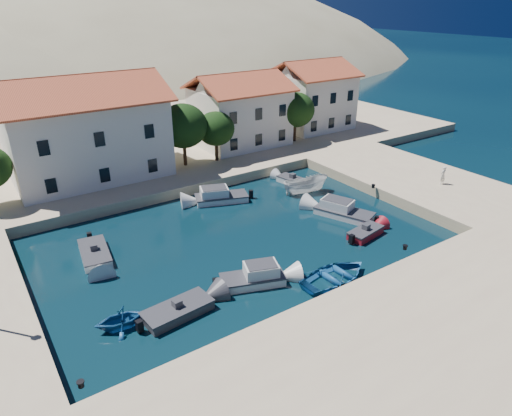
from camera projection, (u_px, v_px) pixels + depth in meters
The scene contains 21 objects.
ground at pixel (326, 306), 27.90m from camera, with size 400.00×400.00×0.00m, color black.
quay_south at pixel (407, 358), 23.17m from camera, with size 52.00×12.00×1.00m, color tan.
quay_east at pixel (413, 180), 45.58m from camera, with size 11.00×20.00×1.00m, color tan.
quay_north at pixel (135, 142), 57.26m from camera, with size 80.00×36.00×1.00m, color tan.
hills at pixel (102, 140), 141.16m from camera, with size 254.00×176.00×99.00m.
building_left at pixel (85, 126), 43.40m from camera, with size 14.70×9.45×9.70m.
building_mid at pixel (240, 108), 53.57m from camera, with size 10.50×8.40×8.30m.
building_right at pixel (312, 94), 60.29m from camera, with size 9.45×8.40×8.80m.
trees at pixel (197, 127), 47.27m from camera, with size 37.30×5.30×6.45m.
bollards at pixel (320, 250), 31.73m from camera, with size 29.36×9.56×0.30m.
motorboat_grey_sw at pixel (178, 311), 26.98m from camera, with size 4.33×2.24×1.25m.
cabin_cruiser_south at pixel (253, 278), 29.83m from camera, with size 4.54×3.08×1.60m.
rowboat_south at pixel (335, 281), 30.32m from camera, with size 3.70×5.18×1.07m, color #184F88.
motorboat_red_se at pixel (365, 233), 35.85m from camera, with size 3.37×1.94×1.25m.
cabin_cruiser_east at pixel (344, 211), 38.98m from camera, with size 3.74×5.36×1.60m.
boat_east at pixel (305, 193), 43.91m from camera, with size 1.72×4.58×1.77m, color silver.
motorboat_white_ne at pixel (292, 181), 45.96m from camera, with size 2.07×3.39×1.25m.
rowboat_west at pixel (122, 327), 26.11m from camera, with size 2.48×2.87×1.51m, color #184F88.
motorboat_white_west at pixel (95, 253), 32.98m from camera, with size 2.46×4.47×1.25m.
cabin_cruiser_north at pixel (221, 196), 41.90m from camera, with size 5.16×3.49×1.60m.
pedestrian at pixel (443, 175), 42.96m from camera, with size 0.63×0.42×1.74m, color silver.
Camera 1 is at (-16.29, -16.46, 17.22)m, focal length 32.00 mm.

